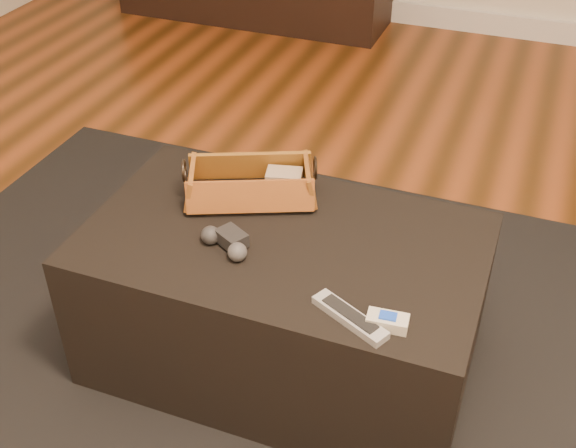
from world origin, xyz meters
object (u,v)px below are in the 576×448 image
(game_controller, at_px, (227,241))
(silver_remote, at_px, (350,317))
(ottoman, at_px, (284,300))
(tv_remote, at_px, (244,194))
(cream_gadget, at_px, (387,321))
(wicker_basket, at_px, (250,185))

(game_controller, relative_size, silver_remote, 0.79)
(ottoman, distance_m, tv_remote, 0.30)
(tv_remote, relative_size, game_controller, 1.21)
(game_controller, bearing_deg, silver_remote, -20.72)
(silver_remote, bearing_deg, cream_gadget, 8.09)
(game_controller, height_order, cream_gadget, game_controller)
(cream_gadget, bearing_deg, wicker_basket, 143.31)
(silver_remote, bearing_deg, wicker_basket, 137.13)
(tv_remote, height_order, wicker_basket, wicker_basket)
(cream_gadget, bearing_deg, silver_remote, -171.91)
(ottoman, bearing_deg, game_controller, -140.07)
(cream_gadget, bearing_deg, tv_remote, 145.44)
(ottoman, height_order, tv_remote, tv_remote)
(ottoman, height_order, game_controller, game_controller)
(game_controller, bearing_deg, tv_remote, 102.37)
(silver_remote, distance_m, cream_gadget, 0.08)
(tv_remote, xyz_separation_m, wicker_basket, (0.01, 0.02, 0.02))
(wicker_basket, distance_m, silver_remote, 0.53)
(ottoman, bearing_deg, wicker_basket, 137.56)
(wicker_basket, xyz_separation_m, cream_gadget, (0.47, -0.35, -0.03))
(wicker_basket, bearing_deg, cream_gadget, -36.69)
(tv_remote, height_order, cream_gadget, cream_gadget)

